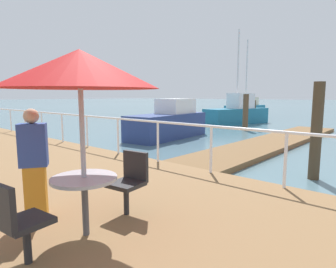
{
  "coord_description": "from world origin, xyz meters",
  "views": [
    {
      "loc": [
        -8.52,
        2.76,
        2.13
      ],
      "look_at": [
        -1.26,
        9.14,
        0.82
      ],
      "focal_mm": 30.64,
      "sensor_mm": 36.0,
      "label": 1
    }
  ],
  "objects_px": {
    "moored_boat_4": "(237,113)",
    "moored_boat_3": "(169,123)",
    "cafe_chair_0": "(130,178)",
    "patio_umbrella": "(80,69)",
    "cafe_chair_1": "(15,218)",
    "pedestrian_1": "(34,163)",
    "moored_boat_1": "(245,110)",
    "cafe_table_round": "(84,183)"
  },
  "relations": [
    {
      "from": "moored_boat_4",
      "to": "moored_boat_3",
      "type": "bearing_deg",
      "value": -174.65
    },
    {
      "from": "moored_boat_4",
      "to": "cafe_chair_0",
      "type": "height_order",
      "value": "moored_boat_4"
    },
    {
      "from": "cafe_chair_0",
      "to": "patio_umbrella",
      "type": "bearing_deg",
      "value": -172.34
    },
    {
      "from": "moored_boat_4",
      "to": "cafe_chair_1",
      "type": "relative_size",
      "value": 7.65
    },
    {
      "from": "cafe_chair_1",
      "to": "moored_boat_3",
      "type": "bearing_deg",
      "value": 33.77
    },
    {
      "from": "patio_umbrella",
      "to": "cafe_chair_0",
      "type": "bearing_deg",
      "value": 7.66
    },
    {
      "from": "moored_boat_4",
      "to": "cafe_chair_0",
      "type": "distance_m",
      "value": 18.42
    },
    {
      "from": "cafe_chair_1",
      "to": "pedestrian_1",
      "type": "bearing_deg",
      "value": 57.79
    },
    {
      "from": "moored_boat_4",
      "to": "cafe_chair_1",
      "type": "height_order",
      "value": "moored_boat_4"
    },
    {
      "from": "cafe_chair_1",
      "to": "cafe_chair_0",
      "type": "bearing_deg",
      "value": 7.12
    },
    {
      "from": "cafe_chair_0",
      "to": "moored_boat_4",
      "type": "bearing_deg",
      "value": 23.01
    },
    {
      "from": "moored_boat_3",
      "to": "cafe_chair_1",
      "type": "distance_m",
      "value": 11.85
    },
    {
      "from": "moored_boat_1",
      "to": "cafe_chair_0",
      "type": "xyz_separation_m",
      "value": [
        -21.64,
        -8.85,
        0.11
      ]
    },
    {
      "from": "patio_umbrella",
      "to": "pedestrian_1",
      "type": "bearing_deg",
      "value": 100.45
    },
    {
      "from": "moored_boat_1",
      "to": "pedestrian_1",
      "type": "distance_m",
      "value": 24.03
    },
    {
      "from": "moored_boat_1",
      "to": "moored_boat_4",
      "type": "distance_m",
      "value": 4.97
    },
    {
      "from": "cafe_chair_1",
      "to": "moored_boat_4",
      "type": "bearing_deg",
      "value": 21.68
    },
    {
      "from": "moored_boat_3",
      "to": "cafe_chair_1",
      "type": "bearing_deg",
      "value": -146.23
    },
    {
      "from": "cafe_table_round",
      "to": "pedestrian_1",
      "type": "xyz_separation_m",
      "value": [
        -0.18,
        0.96,
        0.13
      ]
    },
    {
      "from": "cafe_chair_0",
      "to": "pedestrian_1",
      "type": "distance_m",
      "value": 1.35
    },
    {
      "from": "patio_umbrella",
      "to": "pedestrian_1",
      "type": "relative_size",
      "value": 1.46
    },
    {
      "from": "moored_boat_3",
      "to": "cafe_chair_0",
      "type": "bearing_deg",
      "value": -142.02
    },
    {
      "from": "patio_umbrella",
      "to": "pedestrian_1",
      "type": "distance_m",
      "value": 1.57
    },
    {
      "from": "moored_boat_1",
      "to": "pedestrian_1",
      "type": "bearing_deg",
      "value": -160.55
    },
    {
      "from": "patio_umbrella",
      "to": "cafe_chair_0",
      "type": "height_order",
      "value": "patio_umbrella"
    },
    {
      "from": "moored_boat_1",
      "to": "cafe_table_round",
      "type": "height_order",
      "value": "moored_boat_1"
    },
    {
      "from": "patio_umbrella",
      "to": "cafe_chair_0",
      "type": "distance_m",
      "value": 1.72
    },
    {
      "from": "moored_boat_3",
      "to": "cafe_chair_0",
      "type": "xyz_separation_m",
      "value": [
        -8.17,
        -6.38,
        0.16
      ]
    },
    {
      "from": "moored_boat_3",
      "to": "cafe_table_round",
      "type": "distance_m",
      "value": 11.11
    },
    {
      "from": "moored_boat_1",
      "to": "cafe_table_round",
      "type": "xyz_separation_m",
      "value": [
        -22.48,
        -8.96,
        0.24
      ]
    },
    {
      "from": "cafe_table_round",
      "to": "pedestrian_1",
      "type": "height_order",
      "value": "pedestrian_1"
    },
    {
      "from": "patio_umbrella",
      "to": "cafe_chair_1",
      "type": "xyz_separation_m",
      "value": [
        -0.84,
        -0.1,
        -1.5
      ]
    },
    {
      "from": "cafe_chair_0",
      "to": "pedestrian_1",
      "type": "xyz_separation_m",
      "value": [
        -1.02,
        0.85,
        0.27
      ]
    },
    {
      "from": "cafe_chair_0",
      "to": "cafe_chair_1",
      "type": "height_order",
      "value": "same"
    },
    {
      "from": "cafe_table_round",
      "to": "moored_boat_4",
      "type": "bearing_deg",
      "value": 22.34
    },
    {
      "from": "moored_boat_4",
      "to": "cafe_chair_0",
      "type": "bearing_deg",
      "value": -156.99
    },
    {
      "from": "moored_boat_4",
      "to": "moored_boat_1",
      "type": "bearing_deg",
      "value": 19.36
    },
    {
      "from": "moored_boat_3",
      "to": "cafe_table_round",
      "type": "height_order",
      "value": "moored_boat_3"
    },
    {
      "from": "cafe_chair_0",
      "to": "cafe_chair_1",
      "type": "relative_size",
      "value": 1.0
    },
    {
      "from": "patio_umbrella",
      "to": "pedestrian_1",
      "type": "height_order",
      "value": "patio_umbrella"
    },
    {
      "from": "moored_boat_3",
      "to": "pedestrian_1",
      "type": "bearing_deg",
      "value": -148.95
    },
    {
      "from": "patio_umbrella",
      "to": "moored_boat_3",
      "type": "bearing_deg",
      "value": 35.77
    }
  ]
}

